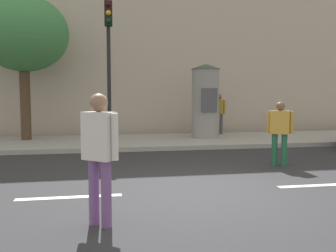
% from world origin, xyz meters
% --- Properties ---
extents(ground_plane, '(80.00, 80.00, 0.00)m').
position_xyz_m(ground_plane, '(0.00, 0.00, 0.00)').
color(ground_plane, '#2B2B2D').
extents(sidewalk_curb, '(36.00, 4.00, 0.15)m').
position_xyz_m(sidewalk_curb, '(0.00, 7.00, 0.07)').
color(sidewalk_curb, '#9E9B93').
rests_on(sidewalk_curb, ground_plane).
extents(lane_markings, '(25.80, 0.16, 0.01)m').
position_xyz_m(lane_markings, '(-0.00, 0.00, 0.00)').
color(lane_markings, silver).
rests_on(lane_markings, ground_plane).
extents(building_backdrop, '(36.00, 5.00, 9.87)m').
position_xyz_m(building_backdrop, '(0.00, 12.00, 4.94)').
color(building_backdrop, '#B7A893').
rests_on(building_backdrop, ground_plane).
extents(traffic_light, '(0.24, 0.45, 4.52)m').
position_xyz_m(traffic_light, '(-1.60, 5.24, 3.18)').
color(traffic_light, black).
rests_on(traffic_light, sidewalk_curb).
extents(poster_column, '(1.14, 1.14, 2.85)m').
position_xyz_m(poster_column, '(2.12, 7.21, 1.60)').
color(poster_column, gray).
rests_on(poster_column, sidewalk_curb).
extents(street_tree, '(3.24, 3.24, 5.26)m').
position_xyz_m(street_tree, '(-4.61, 7.69, 4.00)').
color(street_tree, '#4C3826').
rests_on(street_tree, sidewalk_curb).
extents(pedestrian_tallest, '(0.56, 0.45, 1.61)m').
position_xyz_m(pedestrian_tallest, '(2.53, 1.98, 0.95)').
color(pedestrian_tallest, '#1E5938').
rests_on(pedestrian_tallest, ground_plane).
extents(pedestrian_with_backpack, '(0.49, 0.46, 1.78)m').
position_xyz_m(pedestrian_with_backpack, '(-1.86, -1.49, 1.05)').
color(pedestrian_with_backpack, '#724C84').
rests_on(pedestrian_with_backpack, ground_plane).
extents(pedestrian_with_bag, '(0.52, 0.52, 1.70)m').
position_xyz_m(pedestrian_with_bag, '(3.06, 8.39, 1.17)').
color(pedestrian_with_bag, '#4C4C51').
rests_on(pedestrian_with_bag, sidewalk_curb).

